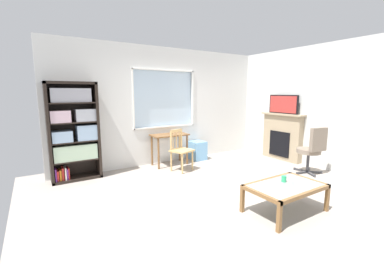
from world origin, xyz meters
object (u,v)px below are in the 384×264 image
(desk_under_window, at_px, (170,140))
(wooden_chair, at_px, (181,150))
(coffee_table, at_px, (285,188))
(bookshelf, at_px, (74,130))
(tv, at_px, (283,104))
(sippy_cup, at_px, (284,179))
(office_chair, at_px, (312,148))
(fireplace, at_px, (282,137))
(plastic_drawer_unit, at_px, (197,150))

(desk_under_window, xyz_separation_m, wooden_chair, (0.00, -0.52, -0.14))
(coffee_table, bearing_deg, desk_under_window, 95.58)
(bookshelf, xyz_separation_m, tv, (4.64, -1.20, 0.43))
(bookshelf, distance_m, tv, 4.81)
(bookshelf, xyz_separation_m, wooden_chair, (2.02, -0.62, -0.51))
(wooden_chair, distance_m, sippy_cup, 2.42)
(office_chair, bearing_deg, coffee_table, -157.18)
(office_chair, bearing_deg, wooden_chair, 142.09)
(wooden_chair, relative_size, fireplace, 0.77)
(tv, bearing_deg, wooden_chair, 167.64)
(wooden_chair, relative_size, tv, 1.10)
(plastic_drawer_unit, bearing_deg, sippy_cup, -98.54)
(bookshelf, height_order, sippy_cup, bookshelf)
(plastic_drawer_unit, xyz_separation_m, tv, (1.81, -1.14, 1.17))
(plastic_drawer_unit, distance_m, fireplace, 2.18)
(bookshelf, xyz_separation_m, desk_under_window, (2.02, -0.11, -0.37))
(wooden_chair, bearing_deg, coffee_table, -83.29)
(tv, bearing_deg, desk_under_window, 157.43)
(tv, relative_size, office_chair, 0.82)
(fireplace, xyz_separation_m, coffee_table, (-2.35, -1.91, -0.24))
(plastic_drawer_unit, relative_size, tv, 0.57)
(tv, xyz_separation_m, office_chair, (-0.45, -1.12, -0.85))
(plastic_drawer_unit, relative_size, sippy_cup, 5.19)
(bookshelf, distance_m, coffee_table, 3.92)
(bookshelf, distance_m, sippy_cup, 3.88)
(coffee_table, bearing_deg, bookshelf, 126.61)
(sippy_cup, bearing_deg, bookshelf, 128.49)
(plastic_drawer_unit, height_order, fireplace, fireplace)
(desk_under_window, bearing_deg, fireplace, -22.43)
(desk_under_window, relative_size, fireplace, 0.72)
(bookshelf, bearing_deg, sippy_cup, -51.51)
(desk_under_window, relative_size, office_chair, 0.84)
(office_chair, distance_m, coffee_table, 2.05)
(fireplace, bearing_deg, desk_under_window, 157.57)
(wooden_chair, distance_m, office_chair, 2.76)
(desk_under_window, height_order, coffee_table, desk_under_window)
(wooden_chair, bearing_deg, plastic_drawer_unit, 34.64)
(desk_under_window, xyz_separation_m, sippy_cup, (0.38, -2.90, -0.16))
(fireplace, distance_m, sippy_cup, 2.90)
(office_chair, height_order, sippy_cup, office_chair)
(plastic_drawer_unit, relative_size, fireplace, 0.40)
(tv, distance_m, coffee_table, 3.19)
(desk_under_window, bearing_deg, tv, -22.57)
(tv, bearing_deg, office_chair, -111.98)
(plastic_drawer_unit, bearing_deg, fireplace, -32.04)
(bookshelf, xyz_separation_m, plastic_drawer_unit, (2.83, -0.06, -0.74))
(wooden_chair, distance_m, coffee_table, 2.50)
(bookshelf, height_order, fireplace, bookshelf)
(tv, bearing_deg, coffee_table, -140.70)
(plastic_drawer_unit, xyz_separation_m, office_chair, (1.35, -2.26, 0.32))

